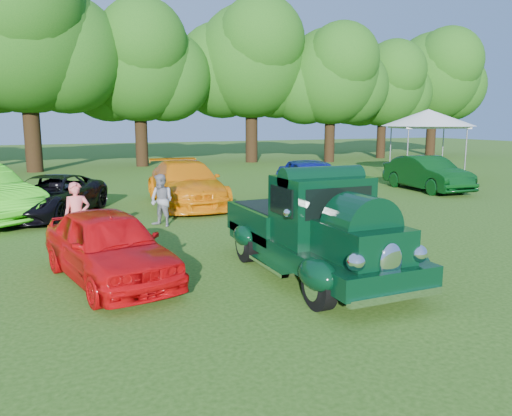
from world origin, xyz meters
name	(u,v)px	position (x,y,z in m)	size (l,w,h in m)	color
ground	(259,273)	(0.00, 0.00, 0.00)	(120.00, 120.00, 0.00)	#274B11
hero_pickup	(314,232)	(0.97, -0.50, 0.87)	(2.38, 5.12, 2.00)	black
red_convertible	(109,245)	(-2.83, 0.72, 0.69)	(1.63, 4.06, 1.38)	red
back_car_black	(50,196)	(-3.71, 8.14, 0.66)	(2.18, 4.72, 1.31)	black
back_car_orange	(186,183)	(0.88, 8.52, 0.79)	(2.22, 5.47, 1.59)	orange
back_car_blue	(312,181)	(5.27, 7.04, 0.83)	(1.97, 4.90, 1.67)	navy
back_car_green	(427,174)	(11.55, 7.98, 0.75)	(1.59, 4.55, 1.50)	black
spectator_pink	(77,217)	(-3.21, 3.34, 0.82)	(0.60, 0.39, 1.63)	#EF6362
spectator_grey	(162,200)	(-0.77, 5.25, 0.76)	(0.74, 0.58, 1.52)	gray
canopy_tent	(428,118)	(14.97, 11.88, 3.14)	(6.28, 6.28, 3.61)	silver
tree_line	(57,52)	(-2.52, 24.07, 7.02)	(62.29, 9.83, 12.13)	#2F1F0F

